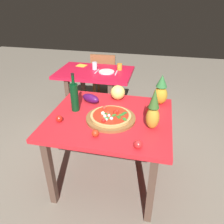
{
  "coord_description": "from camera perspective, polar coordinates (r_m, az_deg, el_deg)",
  "views": [
    {
      "loc": [
        0.4,
        -1.7,
        1.78
      ],
      "look_at": [
        0.02,
        0.0,
        0.79
      ],
      "focal_mm": 35.3,
      "sensor_mm": 36.0,
      "label": 1
    }
  ],
  "objects": [
    {
      "name": "tomato_by_bottle",
      "position": [
        1.65,
        6.79,
        -8.35
      ],
      "size": [
        0.07,
        0.07,
        0.07
      ],
      "primitive_type": "sphere",
      "color": "red",
      "rests_on": "display_table"
    },
    {
      "name": "fork_utensil",
      "position": [
        3.17,
        -3.93,
        10.47
      ],
      "size": [
        0.02,
        0.18,
        0.01
      ],
      "primitive_type": "cube",
      "rotation": [
        0.0,
        0.0,
        -0.04
      ],
      "color": "silver",
      "rests_on": "background_table"
    },
    {
      "name": "bell_pepper",
      "position": [
        2.09,
        10.04,
        0.7
      ],
      "size": [
        0.09,
        0.09,
        0.1
      ],
      "primitive_type": "ellipsoid",
      "color": "red",
      "rests_on": "display_table"
    },
    {
      "name": "dinner_plate",
      "position": [
        3.14,
        -1.44,
        10.38
      ],
      "size": [
        0.22,
        0.22,
        0.02
      ],
      "primitive_type": "cylinder",
      "color": "white",
      "rests_on": "background_table"
    },
    {
      "name": "drinking_glass_water",
      "position": [
        3.25,
        -4.51,
        11.84
      ],
      "size": [
        0.07,
        0.07,
        0.11
      ],
      "primitive_type": "cylinder",
      "color": "silver",
      "rests_on": "background_table"
    },
    {
      "name": "drinking_glass_juice",
      "position": [
        3.23,
        1.98,
        11.63
      ],
      "size": [
        0.07,
        0.07,
        0.09
      ],
      "primitive_type": "cylinder",
      "color": "orange",
      "rests_on": "background_table"
    },
    {
      "name": "knife_utensil",
      "position": [
        3.11,
        1.11,
        10.13
      ],
      "size": [
        0.03,
        0.18,
        0.01
      ],
      "primitive_type": "cube",
      "rotation": [
        0.0,
        0.0,
        0.06
      ],
      "color": "silver",
      "rests_on": "background_table"
    },
    {
      "name": "melon",
      "position": [
        2.32,
        1.62,
        5.06
      ],
      "size": [
        0.15,
        0.15,
        0.15
      ],
      "primitive_type": "sphere",
      "color": "#F2DE6E",
      "rests_on": "display_table"
    },
    {
      "name": "display_table",
      "position": [
        2.08,
        -0.57,
        -3.27
      ],
      "size": [
        1.12,
        0.98,
        0.74
      ],
      "color": "brown",
      "rests_on": "ground_plane"
    },
    {
      "name": "wine_bottle",
      "position": [
        2.11,
        -9.68,
        3.94
      ],
      "size": [
        0.08,
        0.08,
        0.37
      ],
      "color": "#083718",
      "rests_on": "display_table"
    },
    {
      "name": "napkin_folded",
      "position": [
        3.45,
        -7.88,
        11.83
      ],
      "size": [
        0.16,
        0.15,
        0.01
      ],
      "primitive_type": "cube",
      "rotation": [
        0.0,
        0.0,
        -0.21
      ],
      "color": "yellow",
      "rests_on": "background_table"
    },
    {
      "name": "tomato_near_board",
      "position": [
        1.76,
        -4.33,
        -5.5
      ],
      "size": [
        0.06,
        0.06,
        0.06
      ],
      "primitive_type": "sphere",
      "color": "red",
      "rests_on": "display_table"
    },
    {
      "name": "pizza_board",
      "position": [
        1.98,
        -0.31,
        -1.64
      ],
      "size": [
        0.45,
        0.45,
        0.02
      ],
      "primitive_type": "cylinder",
      "color": "brown",
      "rests_on": "display_table"
    },
    {
      "name": "ground_plane",
      "position": [
        2.5,
        -0.49,
        -15.93
      ],
      "size": [
        10.0,
        10.0,
        0.0
      ],
      "primitive_type": "plane",
      "color": "gray"
    },
    {
      "name": "eggplant",
      "position": [
        2.28,
        -5.53,
        3.53
      ],
      "size": [
        0.22,
        0.16,
        0.09
      ],
      "primitive_type": "ellipsoid",
      "rotation": [
        0.0,
        0.0,
        2.76
      ],
      "color": "#46104C",
      "rests_on": "display_table"
    },
    {
      "name": "background_table",
      "position": [
        3.23,
        -4.48,
        8.59
      ],
      "size": [
        1.06,
        0.71,
        0.74
      ],
      "color": "brown",
      "rests_on": "ground_plane"
    },
    {
      "name": "tomato_at_corner",
      "position": [
        2.0,
        -13.51,
        -1.72
      ],
      "size": [
        0.06,
        0.06,
        0.06
      ],
      "primitive_type": "sphere",
      "color": "red",
      "rests_on": "display_table"
    },
    {
      "name": "dining_chair",
      "position": [
        3.81,
        -1.98,
        9.65
      ],
      "size": [
        0.42,
        0.42,
        0.85
      ],
      "rotation": [
        0.0,
        0.0,
        3.19
      ],
      "color": "brown",
      "rests_on": "ground_plane"
    },
    {
      "name": "pizza",
      "position": [
        1.97,
        -0.35,
        -0.96
      ],
      "size": [
        0.37,
        0.37,
        0.06
      ],
      "color": "tan",
      "rests_on": "pizza_board"
    },
    {
      "name": "pineapple_left",
      "position": [
        1.82,
        10.63,
        0.12
      ],
      "size": [
        0.11,
        0.11,
        0.36
      ],
      "color": "gold",
      "rests_on": "display_table"
    },
    {
      "name": "pineapple_right",
      "position": [
        2.26,
        12.53,
        5.32
      ],
      "size": [
        0.14,
        0.14,
        0.31
      ],
      "color": "gold",
      "rests_on": "display_table"
    }
  ]
}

